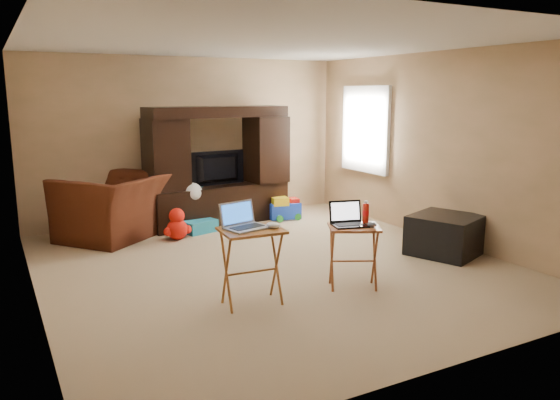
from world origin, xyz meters
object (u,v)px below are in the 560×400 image
plush_toy (177,224)px  tray_table_right (353,257)px  tray_table_left (252,267)px  ottoman (445,235)px  mouse_right (372,224)px  entertainment_center (219,166)px  push_toy (285,208)px  laptop_left (247,216)px  mouse_left (273,225)px  laptop_right (350,214)px  recliner (115,207)px  child_rocker (196,211)px  television (220,169)px  water_bottle (366,213)px

plush_toy → tray_table_right: size_ratio=0.69×
tray_table_left → tray_table_right: 1.10m
ottoman → mouse_right: mouse_right is taller
mouse_right → entertainment_center: bearing=94.3°
ottoman → push_toy: bearing=107.9°
entertainment_center → mouse_right: bearing=-90.3°
laptop_left → tray_table_right: bearing=-18.7°
push_toy → mouse_left: mouse_left is taller
push_toy → tray_table_left: tray_table_left is taller
plush_toy → tray_table_left: 2.57m
ottoman → laptop_right: laptop_right is taller
recliner → plush_toy: bearing=106.2°
laptop_left → recliner: bearing=87.7°
entertainment_center → laptop_left: entertainment_center is taller
mouse_left → mouse_right: mouse_left is taller
plush_toy → push_toy: 1.91m
laptop_left → child_rocker: bearing=66.6°
child_rocker → push_toy: 1.49m
television → plush_toy: (-0.88, -0.61, -0.62)m
child_rocker → mouse_right: bearing=-92.6°
child_rocker → laptop_left: 2.95m
entertainment_center → plush_toy: entertainment_center is taller
laptop_right → mouse_left: bearing=-165.0°
water_bottle → plush_toy: bearing=115.2°
plush_toy → tray_table_right: 2.83m
mouse_left → water_bottle: water_bottle is taller
tray_table_right → water_bottle: (0.20, 0.08, 0.42)m
tray_table_right → mouse_left: bearing=-153.7°
television → laptop_right: 3.23m
water_bottle → entertainment_center: bearing=95.8°
plush_toy → mouse_left: (0.09, -2.63, 0.54)m
television → water_bottle: (0.32, -3.17, -0.10)m
laptop_left → water_bottle: bearing=-14.5°
television → laptop_right: size_ratio=2.65×
ottoman → tray_table_right: (-1.70, -0.44, 0.08)m
mouse_left → ottoman: bearing=9.3°
entertainment_center → laptop_left: (-1.00, -3.18, -0.03)m
entertainment_center → child_rocker: size_ratio=3.53×
tray_table_left → laptop_left: laptop_left is taller
tray_table_right → laptop_left: size_ratio=1.70×
plush_toy → mouse_left: size_ratio=3.00×
ottoman → water_bottle: water_bottle is taller
television → tray_table_right: (0.12, -3.25, -0.52)m
mouse_left → recliner: bearing=104.4°
child_rocker → mouse_left: size_ratio=4.13×
plush_toy → mouse_left: mouse_left is taller
child_rocker → push_toy: bearing=-13.6°
water_bottle → laptop_right: bearing=-166.0°
plush_toy → television: bearing=34.5°
recliner → tray_table_right: bearing=79.9°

